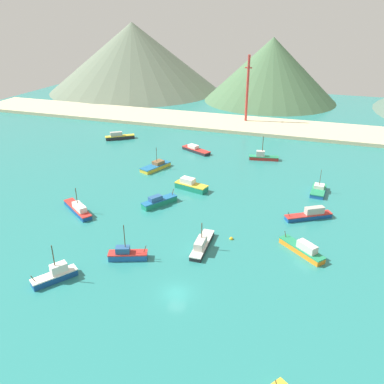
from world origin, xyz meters
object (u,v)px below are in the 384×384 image
at_px(fishing_boat_1, 78,209).
at_px(fishing_boat_15, 159,201).
at_px(fishing_boat_4, 156,166).
at_px(fishing_boat_12, 303,249).
at_px(fishing_boat_10, 263,157).
at_px(fishing_boat_8, 127,254).
at_px(fishing_boat_5, 196,150).
at_px(fishing_boat_11, 310,215).
at_px(buoy_0, 231,239).
at_px(fishing_boat_2, 191,185).
at_px(fishing_boat_7, 119,136).
at_px(fishing_boat_13, 318,190).
at_px(fishing_boat_9, 56,275).
at_px(fishing_boat_3, 202,244).
at_px(radio_tower, 247,90).

height_order(fishing_boat_1, fishing_boat_15, fishing_boat_1).
relative_size(fishing_boat_4, fishing_boat_12, 1.12).
bearing_deg(fishing_boat_10, fishing_boat_8, -103.79).
height_order(fishing_boat_1, fishing_boat_5, fishing_boat_1).
relative_size(fishing_boat_11, buoy_0, 13.37).
relative_size(fishing_boat_10, buoy_0, 12.10).
height_order(fishing_boat_2, fishing_boat_4, fishing_boat_4).
height_order(fishing_boat_2, fishing_boat_7, fishing_boat_2).
height_order(fishing_boat_5, buoy_0, fishing_boat_5).
bearing_deg(fishing_boat_8, fishing_boat_13, 52.14).
height_order(fishing_boat_8, fishing_boat_13, fishing_boat_8).
height_order(fishing_boat_11, buoy_0, fishing_boat_11).
xyz_separation_m(fishing_boat_1, fishing_boat_4, (5.60, 28.60, -0.09)).
distance_m(fishing_boat_9, fishing_boat_12, 42.03).
height_order(fishing_boat_11, fishing_boat_12, fishing_boat_12).
height_order(fishing_boat_13, buoy_0, fishing_boat_13).
xyz_separation_m(fishing_boat_2, fishing_boat_15, (-3.96, -10.16, -0.16)).
xyz_separation_m(fishing_boat_3, fishing_boat_5, (-17.79, 50.36, -0.17)).
relative_size(fishing_boat_4, fishing_boat_11, 1.01).
relative_size(fishing_boat_3, fishing_boat_8, 1.42).
relative_size(fishing_boat_15, radio_tower, 0.33).
height_order(fishing_boat_8, fishing_boat_10, fishing_boat_10).
xyz_separation_m(fishing_boat_7, fishing_boat_13, (64.75, -22.72, -0.28)).
bearing_deg(fishing_boat_13, fishing_boat_2, -165.14).
bearing_deg(fishing_boat_1, buoy_0, -0.21).
bearing_deg(fishing_boat_4, fishing_boat_7, 137.05).
relative_size(fishing_boat_5, fishing_boat_13, 1.34).
relative_size(fishing_boat_1, fishing_boat_15, 1.20).
bearing_deg(fishing_boat_15, fishing_boat_8, -81.92).
bearing_deg(fishing_boat_7, fishing_boat_12, -38.37).
bearing_deg(fishing_boat_13, fishing_boat_11, -94.61).
bearing_deg(buoy_0, fishing_boat_10, 92.01).
bearing_deg(fishing_boat_11, fishing_boat_12, -91.61).
bearing_deg(fishing_boat_5, buoy_0, -64.10).
xyz_separation_m(fishing_boat_8, fishing_boat_12, (28.69, 11.44, 0.01)).
bearing_deg(fishing_boat_15, fishing_boat_3, -43.78).
xyz_separation_m(fishing_boat_1, fishing_boat_8, (17.85, -12.15, 0.06)).
bearing_deg(fishing_boat_4, fishing_boat_3, -54.91).
relative_size(fishing_boat_1, fishing_boat_11, 1.04).
xyz_separation_m(fishing_boat_1, fishing_boat_12, (46.54, -0.71, 0.08)).
distance_m(fishing_boat_8, radio_tower, 95.09).
height_order(fishing_boat_7, buoy_0, fishing_boat_7).
relative_size(fishing_boat_5, fishing_boat_15, 1.21).
bearing_deg(fishing_boat_12, fishing_boat_7, 141.63).
height_order(fishing_boat_3, radio_tower, radio_tower).
relative_size(fishing_boat_11, fishing_boat_12, 1.11).
distance_m(fishing_boat_7, fishing_boat_10, 48.81).
height_order(fishing_boat_10, fishing_boat_11, fishing_boat_10).
bearing_deg(radio_tower, fishing_boat_7, -137.50).
relative_size(fishing_boat_1, fishing_boat_4, 1.03).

